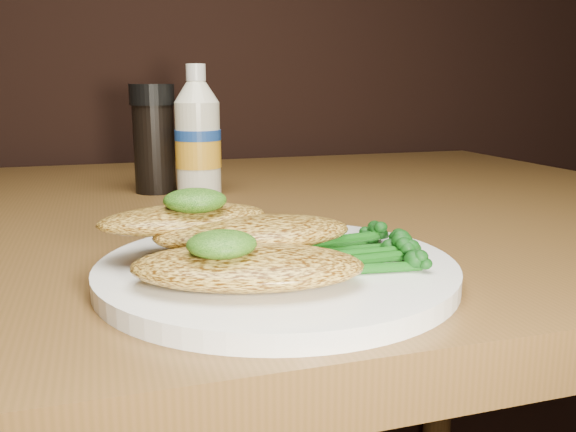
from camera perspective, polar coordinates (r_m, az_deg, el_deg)
name	(u,v)px	position (r m, az deg, el deg)	size (l,w,h in m)	color
plate	(277,270)	(0.41, -1.06, -5.14)	(0.24, 0.24, 0.01)	white
chicken_front	(248,266)	(0.36, -3.84, -4.76)	(0.14, 0.07, 0.02)	gold
chicken_mid	(254,233)	(0.41, -3.28, -1.58)	(0.14, 0.07, 0.02)	gold
chicken_back	(184,219)	(0.42, -9.81, -0.26)	(0.12, 0.06, 0.02)	gold
pesto_front	(222,244)	(0.35, -6.29, -2.66)	(0.04, 0.04, 0.02)	black
pesto_back	(195,200)	(0.41, -8.79, 1.47)	(0.04, 0.04, 0.02)	black
broccolini_bundle	(342,246)	(0.42, 5.17, -2.89)	(0.11, 0.09, 0.02)	#135011
mayo_bottle	(198,131)	(0.72, -8.54, 7.97)	(0.05, 0.05, 0.15)	beige
pepper_grinder	(154,139)	(0.75, -12.56, 7.11)	(0.05, 0.05, 0.13)	black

